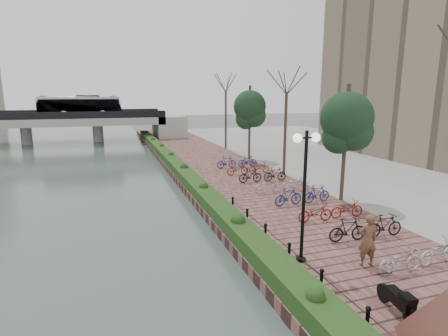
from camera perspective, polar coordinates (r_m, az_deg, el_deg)
name	(u,v)px	position (r m, az deg, el deg)	size (l,w,h in m)	color
promenade	(228,177)	(26.80, 0.60, -1.48)	(8.00, 75.00, 0.50)	brown
inland_pavement	(394,165)	(35.24, 26.07, 0.51)	(24.00, 75.00, 0.50)	gray
hedge	(178,167)	(28.22, -7.59, 0.23)	(1.10, 56.00, 0.60)	#183E16
chain_fence	(304,267)	(12.19, 12.91, -15.47)	(0.10, 14.10, 0.70)	black
lamppost	(305,168)	(12.29, 13.12, -0.06)	(1.02, 0.32, 4.72)	black
motorcycle	(397,299)	(11.15, 26.41, -18.58)	(0.45, 1.45, 0.91)	black
pedestrian	(368,240)	(13.34, 22.39, -10.83)	(0.69, 0.45, 1.89)	brown
bicycle_parking	(291,190)	(20.81, 10.94, -3.51)	(2.40, 19.89, 1.00)	#BAB8BD
street_trees	(309,137)	(23.58, 13.73, 4.86)	(3.20, 37.12, 6.80)	#35281F
bridge	(37,119)	(53.10, -28.26, 7.09)	(36.00, 10.77, 6.50)	#ACACA7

